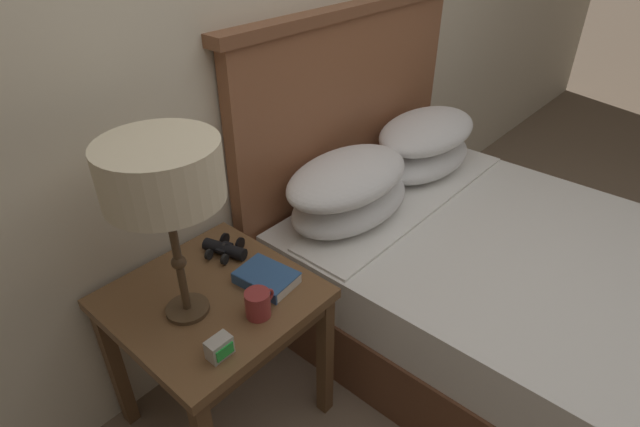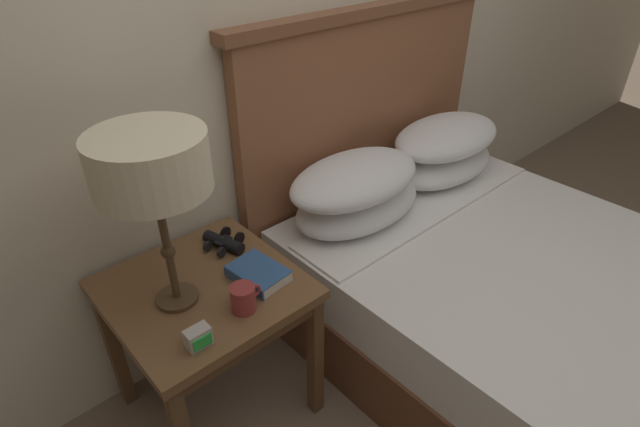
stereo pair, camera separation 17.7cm
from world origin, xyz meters
TOP-DOWN VIEW (x-y plane):
  - wall_back at (0.00, 1.13)m, footprint 8.00×0.06m
  - nightstand at (-0.58, 0.79)m, footprint 0.58×0.58m
  - bed at (0.44, 0.24)m, footprint 1.44×1.93m
  - table_lamp at (-0.67, 0.78)m, footprint 0.31×0.31m
  - book_on_nightstand at (-0.43, 0.70)m, footprint 0.15×0.20m
  - binoculars_pair at (-0.42, 0.91)m, footprint 0.15×0.16m
  - coffee_mug at (-0.54, 0.61)m, footprint 0.10×0.08m
  - alarm_clock at (-0.72, 0.57)m, footprint 0.07×0.05m

SIDE VIEW (x-z plane):
  - bed at x=0.44m, z-range -0.32..0.96m
  - nightstand at x=-0.58m, z-range 0.22..0.81m
  - book_on_nightstand at x=-0.43m, z-range 0.59..0.63m
  - binoculars_pair at x=-0.42m, z-range 0.59..0.64m
  - alarm_clock at x=-0.72m, z-range 0.59..0.65m
  - coffee_mug at x=-0.54m, z-range 0.59..0.68m
  - table_lamp at x=-0.67m, z-range 0.78..1.33m
  - wall_back at x=0.00m, z-range 0.00..2.60m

